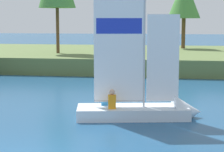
% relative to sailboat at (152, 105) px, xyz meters
% --- Properties ---
extents(shore_bank, '(80.00, 15.32, 1.15)m').
position_rel_sailboat_xyz_m(shore_bank, '(-3.10, 18.34, 0.10)').
color(shore_bank, '#5B703D').
rests_on(shore_bank, ground).
extents(sailboat, '(4.84, 2.19, 6.51)m').
position_rel_sailboat_xyz_m(sailboat, '(0.00, 0.00, 0.00)').
color(sailboat, silver).
rests_on(sailboat, ground).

